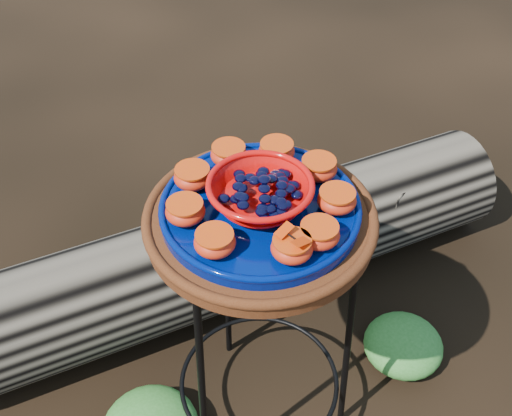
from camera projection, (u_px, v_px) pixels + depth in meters
name	position (u px, v px, depth m)	size (l,w,h in m)	color
ground	(259.00, 411.00, 1.74)	(60.00, 60.00, 0.00)	black
plant_stand	(259.00, 334.00, 1.51)	(0.44, 0.44, 0.70)	black
terracotta_saucer	(260.00, 221.00, 1.26)	(0.45, 0.45, 0.04)	#421707
cobalt_plate	(260.00, 210.00, 1.23)	(0.38, 0.38, 0.03)	#000E3B
red_bowl	(260.00, 194.00, 1.21)	(0.19, 0.19, 0.05)	red
glass_gems	(260.00, 178.00, 1.18)	(0.15, 0.15, 0.03)	black
orange_half_0	(292.00, 248.00, 1.11)	(0.07, 0.07, 0.04)	red
orange_half_1	(319.00, 234.00, 1.14)	(0.07, 0.07, 0.04)	red
orange_half_2	(337.00, 200.00, 1.20)	(0.07, 0.07, 0.04)	red
orange_half_3	(319.00, 168.00, 1.27)	(0.07, 0.07, 0.04)	red
orange_half_4	(277.00, 151.00, 1.31)	(0.07, 0.07, 0.04)	red
orange_half_5	(229.00, 155.00, 1.31)	(0.07, 0.07, 0.04)	red
orange_half_6	(193.00, 177.00, 1.25)	(0.07, 0.07, 0.04)	red
orange_half_7	(185.00, 211.00, 1.18)	(0.07, 0.07, 0.04)	red
orange_half_8	(215.00, 242.00, 1.12)	(0.07, 0.07, 0.04)	red
butterfly	(292.00, 237.00, 1.10)	(0.07, 0.04, 0.01)	red
driftwood_log	(238.00, 251.00, 1.96)	(1.72, 0.45, 0.32)	black
foliage_right	(403.00, 344.00, 1.84)	(0.23, 0.23, 0.11)	#2A6820
foliage_back	(169.00, 263.00, 2.03)	(0.33, 0.33, 0.17)	#2A6820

